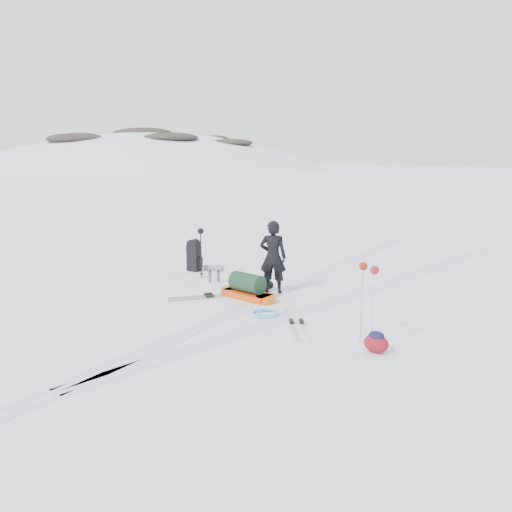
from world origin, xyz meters
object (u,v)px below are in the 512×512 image
object	(u,v)px
skier	(273,257)
expedition_rucksack	(197,256)
ski_poles_black	(201,237)
pulk_sled	(247,289)

from	to	relation	value
skier	expedition_rucksack	bearing A→B (deg)	-36.12
expedition_rucksack	ski_poles_black	bearing A→B (deg)	-42.29
skier	ski_poles_black	xyz separation A→B (m)	(-2.21, 0.02, 0.21)
pulk_sled	ski_poles_black	xyz separation A→B (m)	(-2.03, 0.70, 0.81)
skier	ski_poles_black	world-z (taller)	skier
ski_poles_black	expedition_rucksack	bearing A→B (deg)	129.82
pulk_sled	ski_poles_black	world-z (taller)	ski_poles_black
skier	pulk_sled	world-z (taller)	skier
expedition_rucksack	ski_poles_black	xyz separation A→B (m)	(0.58, -0.43, 0.63)
pulk_sled	expedition_rucksack	size ratio (longest dim) A/B	1.71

